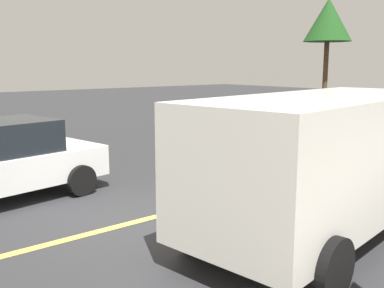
% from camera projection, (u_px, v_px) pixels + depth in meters
% --- Properties ---
extents(ground_plane, '(80.00, 80.00, 0.00)m').
position_uv_depth(ground_plane, '(140.00, 221.00, 7.64)').
color(ground_plane, '#2D2D30').
extents(lane_marking_centre, '(28.00, 0.16, 0.01)m').
position_uv_depth(lane_marking_centre, '(258.00, 190.00, 9.52)').
color(lane_marking_centre, '#E0D14C').
extents(white_van, '(5.42, 2.81, 2.20)m').
position_uv_depth(white_van, '(324.00, 157.00, 6.80)').
color(white_van, silver).
rests_on(white_van, ground_plane).
extents(car_black_near_curb, '(4.06, 2.36, 1.56)m').
position_uv_depth(car_black_near_curb, '(348.00, 121.00, 14.97)').
color(car_black_near_curb, black).
rests_on(car_black_near_curb, ground_plane).
extents(tree_left_verge, '(2.38, 2.38, 5.95)m').
position_uv_depth(tree_left_verge, '(328.00, 21.00, 22.19)').
color(tree_left_verge, '#513823').
rests_on(tree_left_verge, ground_plane).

